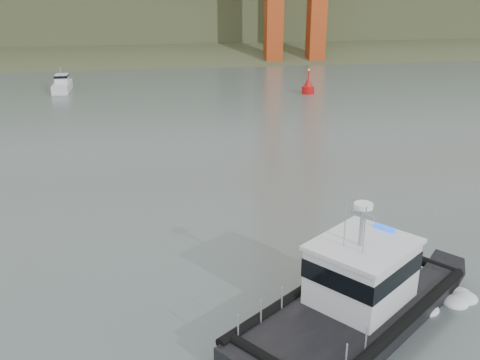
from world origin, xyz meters
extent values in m
plane|color=#485651|center=(0.00, 0.00, 0.00)|extent=(400.00, 400.00, 0.00)
cube|color=#3E4B2B|center=(0.00, 92.00, 0.00)|extent=(500.00, 44.72, 16.25)
cube|color=#3E4B2B|center=(0.00, 120.00, 6.00)|extent=(500.00, 70.00, 18.00)
cube|color=black|center=(2.21, -2.82, 0.46)|extent=(10.43, 8.35, 1.31)
cube|color=black|center=(3.98, -5.18, 0.46)|extent=(10.43, 8.35, 1.31)
cube|color=black|center=(2.66, -4.33, 0.98)|extent=(10.90, 9.72, 0.27)
cube|color=silver|center=(3.53, -3.67, 2.37)|extent=(5.10, 4.97, 2.51)
cube|color=black|center=(3.53, -3.67, 2.82)|extent=(5.19, 5.07, 0.82)
cube|color=silver|center=(3.53, -3.67, 3.71)|extent=(5.41, 5.28, 0.17)
cylinder|color=gray|center=(3.27, -3.87, 4.60)|extent=(0.17, 0.17, 1.96)
cylinder|color=white|center=(3.27, -3.87, 5.53)|extent=(0.76, 0.76, 0.20)
cube|color=silver|center=(-16.35, 53.28, 0.52)|extent=(2.17, 6.26, 1.25)
cube|color=silver|center=(-16.36, 53.80, 1.56)|extent=(1.70, 2.52, 1.25)
cube|color=black|center=(-16.36, 53.80, 1.97)|extent=(1.75, 2.57, 0.36)
cylinder|color=gray|center=(-16.35, 53.28, 2.70)|extent=(0.08, 0.08, 1.25)
cylinder|color=#B10D0C|center=(16.08, 46.02, 0.37)|extent=(1.66, 1.66, 1.10)
cone|color=#B10D0C|center=(16.08, 46.02, 1.47)|extent=(1.29, 1.29, 1.66)
cylinder|color=#B10D0C|center=(16.08, 46.02, 2.58)|extent=(0.15, 0.15, 0.92)
sphere|color=#E5D87F|center=(16.08, 46.02, 3.13)|extent=(0.28, 0.28, 0.28)
camera|label=1|loc=(-4.81, -22.14, 13.74)|focal=40.00mm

